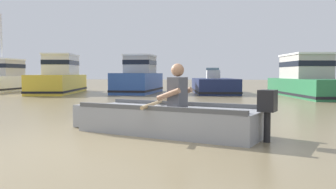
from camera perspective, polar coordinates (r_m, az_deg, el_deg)
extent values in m
plane|color=#7A6B4C|center=(5.34, -9.56, -7.73)|extent=(120.00, 120.00, 0.00)
cube|color=gray|center=(6.16, 0.28, -4.14)|extent=(3.29, 2.07, 0.44)
cube|color=gray|center=(7.16, -11.96, -3.18)|extent=(0.58, 0.70, 0.42)
cube|color=#4D4E51|center=(5.70, -2.21, -2.22)|extent=(2.89, 1.09, 0.08)
cube|color=#4D4E51|center=(6.59, 2.42, -1.48)|extent=(2.89, 1.09, 0.08)
cube|color=#A0A2A8|center=(6.10, 1.10, -2.52)|extent=(0.60, 1.05, 0.06)
cylinder|color=black|center=(5.56, 15.39, -4.55)|extent=(0.13, 0.13, 0.54)
cube|color=black|center=(5.52, 15.44, -0.95)|extent=(0.32, 0.34, 0.32)
cube|color=#4C4C51|center=(6.05, 1.52, 0.28)|extent=(0.32, 0.39, 0.52)
sphere|color=#9E7051|center=(6.04, 1.53, 3.88)|extent=(0.22, 0.22, 0.22)
cylinder|color=#9E7051|center=(5.88, 0.09, 0.00)|extent=(0.43, 0.23, 0.23)
cylinder|color=#9E7051|center=(6.27, 2.05, 0.20)|extent=(0.43, 0.23, 0.23)
cylinder|color=tan|center=(6.44, -1.81, -1.32)|extent=(0.11, 2.00, 0.06)
cube|color=white|center=(23.18, -24.85, 1.57)|extent=(2.12, 5.53, 0.90)
cube|color=black|center=(23.19, -24.83, 0.85)|extent=(2.16, 5.58, 0.10)
cube|color=#B2ADA3|center=(23.60, -24.30, 3.83)|extent=(1.50, 2.37, 0.94)
cube|color=black|center=(23.60, -24.31, 4.12)|extent=(1.54, 2.40, 0.24)
cube|color=white|center=(23.61, -24.33, 5.07)|extent=(1.58, 2.49, 0.08)
cylinder|color=silver|center=(23.35, -24.81, 7.11)|extent=(0.10, 0.10, 3.60)
cube|color=gold|center=(20.12, -16.84, 1.62)|extent=(2.99, 6.09, 0.97)
cube|color=black|center=(20.13, -16.82, 0.72)|extent=(3.04, 6.14, 0.10)
cube|color=silver|center=(20.63, -16.51, 4.46)|extent=(1.90, 2.69, 1.05)
cube|color=black|center=(20.63, -16.52, 4.82)|extent=(1.94, 2.73, 0.24)
cube|color=white|center=(20.65, -16.54, 6.02)|extent=(2.00, 2.83, 0.08)
cube|color=#2D519E|center=(19.42, -4.69, 1.82)|extent=(1.85, 4.89, 1.05)
cube|color=black|center=(19.43, -4.68, 0.81)|extent=(1.89, 4.93, 0.10)
cube|color=#B2ADA3|center=(19.84, -4.40, 4.70)|extent=(1.42, 2.06, 0.92)
cube|color=black|center=(19.85, -4.40, 5.04)|extent=(1.45, 2.09, 0.24)
cube|color=white|center=(19.86, -4.41, 6.15)|extent=(1.49, 2.16, 0.08)
cube|color=#19234C|center=(19.15, 7.26, 1.36)|extent=(2.78, 5.13, 0.77)
cube|color=black|center=(19.16, 7.26, 0.61)|extent=(2.83, 5.17, 0.10)
cube|color=beige|center=(19.51, 7.14, 3.18)|extent=(0.77, 0.61, 0.44)
cube|color=slate|center=(19.76, 7.05, 3.70)|extent=(0.69, 0.16, 0.36)
cube|color=#287042|center=(17.42, 21.45, 1.02)|extent=(3.05, 6.67, 0.80)
cube|color=black|center=(17.43, 21.43, 0.16)|extent=(3.09, 6.71, 0.10)
cube|color=#B2ADA3|center=(17.95, 20.84, 4.07)|extent=(2.00, 2.92, 1.07)
cube|color=black|center=(17.95, 20.85, 4.50)|extent=(2.03, 2.95, 0.24)
cube|color=white|center=(17.97, 20.88, 5.90)|extent=(2.10, 3.07, 0.08)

